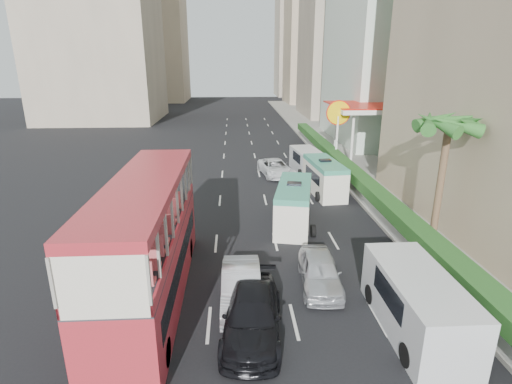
{
  "coord_description": "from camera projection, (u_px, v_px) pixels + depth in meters",
  "views": [
    {
      "loc": [
        -2.56,
        -14.65,
        9.3
      ],
      "look_at": [
        -1.5,
        4.0,
        3.2
      ],
      "focal_mm": 28.0,
      "sensor_mm": 36.0,
      "label": 1
    }
  ],
  "objects": [
    {
      "name": "ground_plane",
      "position": [
        297.0,
        292.0,
        16.93
      ],
      "size": [
        200.0,
        200.0,
        0.0
      ],
      "primitive_type": "plane",
      "color": "black",
      "rests_on": "ground"
    },
    {
      "name": "van_asset",
      "position": [
        275.0,
        175.0,
        34.39
      ],
      "size": [
        3.04,
        5.16,
        1.35
      ],
      "primitive_type": "imported",
      "rotation": [
        0.0,
        0.0,
        0.17
      ],
      "color": "silver",
      "rests_on": "ground"
    },
    {
      "name": "hedge",
      "position": [
        350.0,
        170.0,
        30.08
      ],
      "size": [
        1.1,
        44.0,
        0.7
      ],
      "primitive_type": "cube",
      "color": "#2D6626",
      "rests_on": "kerb_wall"
    },
    {
      "name": "car_silver_lane_b",
      "position": [
        319.0,
        286.0,
        17.42
      ],
      "size": [
        1.95,
        4.25,
        1.41
      ],
      "primitive_type": "imported",
      "rotation": [
        0.0,
        0.0,
        -0.07
      ],
      "color": "silver",
      "rests_on": "ground"
    },
    {
      "name": "car_silver_lane_a",
      "position": [
        241.0,
        303.0,
        16.2
      ],
      "size": [
        1.6,
        4.43,
        1.45
      ],
      "primitive_type": "imported",
      "rotation": [
        0.0,
        0.0,
        -0.01
      ],
      "color": "silver",
      "rests_on": "ground"
    },
    {
      "name": "double_decker_bus",
      "position": [
        149.0,
        241.0,
        15.82
      ],
      "size": [
        2.5,
        11.0,
        5.06
      ],
      "primitive_type": "cube",
      "color": "#B32731",
      "rests_on": "ground"
    },
    {
      "name": "minibus_near",
      "position": [
        294.0,
        205.0,
        23.64
      ],
      "size": [
        2.97,
        5.86,
        2.48
      ],
      "primitive_type": "cube",
      "rotation": [
        0.0,
        0.0,
        -0.21
      ],
      "color": "silver",
      "rests_on": "ground"
    },
    {
      "name": "palm_tree",
      "position": [
        440.0,
        185.0,
        20.1
      ],
      "size": [
        0.36,
        0.36,
        6.4
      ],
      "primitive_type": "cylinder",
      "color": "brown",
      "rests_on": "sidewalk"
    },
    {
      "name": "shell_station",
      "position": [
        364.0,
        133.0,
        38.45
      ],
      "size": [
        6.5,
        8.0,
        5.5
      ],
      "primitive_type": "cube",
      "color": "silver",
      "rests_on": "ground"
    },
    {
      "name": "kerb_wall",
      "position": [
        349.0,
        181.0,
        30.34
      ],
      "size": [
        0.3,
        44.0,
        1.0
      ],
      "primitive_type": "cube",
      "color": "silver",
      "rests_on": "sidewalk"
    },
    {
      "name": "panel_van_far",
      "position": [
        307.0,
        161.0,
        35.02
      ],
      "size": [
        2.54,
        5.17,
        1.99
      ],
      "primitive_type": "cube",
      "rotation": [
        0.0,
        0.0,
        0.11
      ],
      "color": "silver",
      "rests_on": "ground"
    },
    {
      "name": "panel_van_near",
      "position": [
        417.0,
        304.0,
        14.22
      ],
      "size": [
        2.2,
        5.49,
        2.19
      ],
      "primitive_type": "cube",
      "rotation": [
        0.0,
        0.0,
        -0.0
      ],
      "color": "silver",
      "rests_on": "ground"
    },
    {
      "name": "tower_far_a",
      "position": [
        319.0,
        2.0,
        88.85
      ],
      "size": [
        14.0,
        14.0,
        44.0
      ],
      "primitive_type": "cube",
      "color": "tan",
      "rests_on": "ground"
    },
    {
      "name": "minibus_far",
      "position": [
        324.0,
        177.0,
        29.41
      ],
      "size": [
        2.3,
        5.6,
        2.42
      ],
      "primitive_type": "cube",
      "rotation": [
        0.0,
        0.0,
        0.09
      ],
      "color": "silver",
      "rests_on": "ground"
    },
    {
      "name": "tower_left_b",
      "position": [
        149.0,
        1.0,
        94.04
      ],
      "size": [
        16.0,
        16.0,
        46.0
      ],
      "primitive_type": "cube",
      "color": "tan",
      "rests_on": "ground"
    },
    {
      "name": "sidewalk",
      "position": [
        346.0,
        156.0,
        41.11
      ],
      "size": [
        6.0,
        120.0,
        0.18
      ],
      "primitive_type": "cube",
      "color": "#99968C",
      "rests_on": "ground"
    },
    {
      "name": "car_black",
      "position": [
        252.0,
        332.0,
        14.44
      ],
      "size": [
        2.5,
        5.18,
        1.45
      ],
      "primitive_type": "imported",
      "rotation": [
        0.0,
        0.0,
        -0.09
      ],
      "color": "black",
      "rests_on": "ground"
    },
    {
      "name": "tower_far_b",
      "position": [
        302.0,
        21.0,
        110.35
      ],
      "size": [
        14.0,
        14.0,
        40.0
      ],
      "primitive_type": "cube",
      "color": "#B1A28C",
      "rests_on": "ground"
    }
  ]
}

